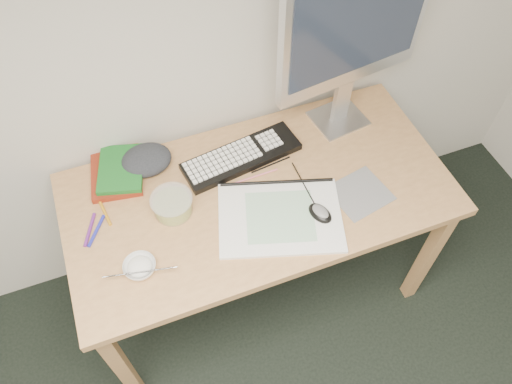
% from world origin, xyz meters
% --- Properties ---
extents(desk, '(1.40, 0.70, 0.75)m').
position_xyz_m(desk, '(0.25, 1.43, 0.67)').
color(desk, tan).
rests_on(desk, ground).
extents(mousepad, '(0.23, 0.21, 0.00)m').
position_xyz_m(mousepad, '(0.59, 1.29, 0.75)').
color(mousepad, slate).
rests_on(mousepad, desk).
extents(sketchpad, '(0.50, 0.42, 0.01)m').
position_xyz_m(sketchpad, '(0.27, 1.30, 0.76)').
color(sketchpad, white).
rests_on(sketchpad, desk).
extents(keyboard, '(0.47, 0.21, 0.03)m').
position_xyz_m(keyboard, '(0.24, 1.60, 0.76)').
color(keyboard, black).
rests_on(keyboard, desk).
extents(monitor, '(0.58, 0.20, 0.68)m').
position_xyz_m(monitor, '(0.68, 1.65, 1.17)').
color(monitor, silver).
rests_on(monitor, desk).
extents(mouse, '(0.09, 0.11, 0.03)m').
position_xyz_m(mouse, '(0.41, 1.26, 0.78)').
color(mouse, black).
rests_on(mouse, sketchpad).
extents(rice_bowl, '(0.13, 0.13, 0.03)m').
position_xyz_m(rice_bowl, '(-0.23, 1.27, 0.77)').
color(rice_bowl, silver).
rests_on(rice_bowl, desk).
extents(chopsticks, '(0.22, 0.06, 0.02)m').
position_xyz_m(chopsticks, '(-0.23, 1.24, 0.79)').
color(chopsticks, silver).
rests_on(chopsticks, rice_bowl).
extents(fruit_tub, '(0.16, 0.16, 0.07)m').
position_xyz_m(fruit_tub, '(-0.07, 1.46, 0.79)').
color(fruit_tub, gold).
rests_on(fruit_tub, desk).
extents(book_red, '(0.21, 0.26, 0.02)m').
position_xyz_m(book_red, '(-0.22, 1.69, 0.76)').
color(book_red, maroon).
rests_on(book_red, desk).
extents(book_green, '(0.21, 0.25, 0.02)m').
position_xyz_m(book_green, '(-0.20, 1.68, 0.78)').
color(book_green, '#196421').
rests_on(book_green, book_red).
extents(cloth_lump, '(0.19, 0.18, 0.07)m').
position_xyz_m(cloth_lump, '(-0.10, 1.69, 0.78)').
color(cloth_lump, '#272A2F').
rests_on(cloth_lump, desk).
extents(pencil_pink, '(0.17, 0.01, 0.01)m').
position_xyz_m(pencil_pink, '(0.26, 1.50, 0.75)').
color(pencil_pink, pink).
rests_on(pencil_pink, desk).
extents(pencil_tan, '(0.14, 0.14, 0.01)m').
position_xyz_m(pencil_tan, '(0.21, 1.43, 0.75)').
color(pencil_tan, '#A48457').
rests_on(pencil_tan, desk).
extents(pencil_black, '(0.16, 0.03, 0.01)m').
position_xyz_m(pencil_black, '(0.33, 1.53, 0.75)').
color(pencil_black, black).
rests_on(pencil_black, desk).
extents(marker_blue, '(0.08, 0.11, 0.01)m').
position_xyz_m(marker_blue, '(-0.34, 1.47, 0.76)').
color(marker_blue, '#2125B5').
rests_on(marker_blue, desk).
extents(marker_orange, '(0.03, 0.12, 0.01)m').
position_xyz_m(marker_orange, '(-0.29, 1.53, 0.76)').
color(marker_orange, orange).
rests_on(marker_orange, desk).
extents(marker_purple, '(0.06, 0.13, 0.01)m').
position_xyz_m(marker_purple, '(-0.36, 1.48, 0.76)').
color(marker_purple, '#66227F').
rests_on(marker_purple, desk).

